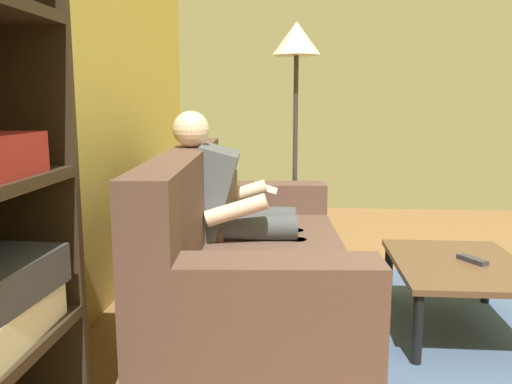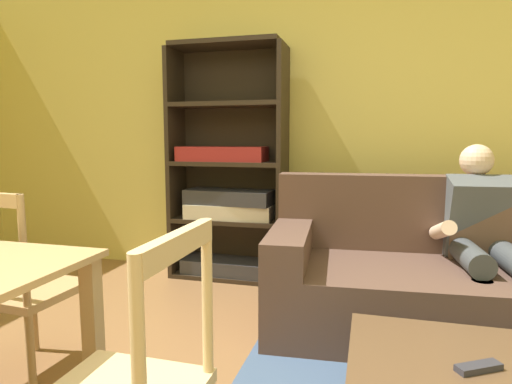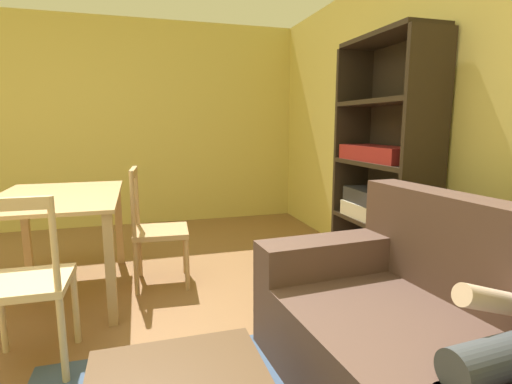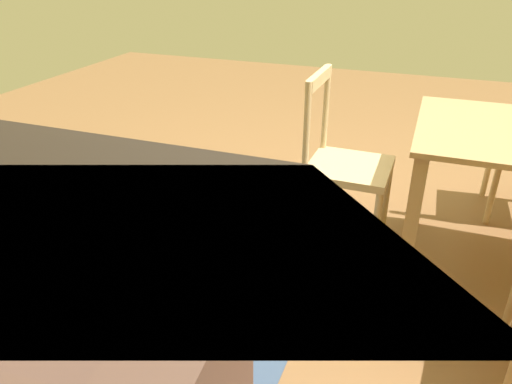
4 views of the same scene
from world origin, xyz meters
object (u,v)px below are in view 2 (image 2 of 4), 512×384
person_lounging (484,235)px  coffee_table (470,372)px  tv_remote (479,367)px  dining_chair_near_wall (24,290)px  bookshelf (228,182)px  couch (441,277)px

person_lounging → coffee_table: person_lounging is taller
tv_remote → dining_chair_near_wall: dining_chair_near_wall is taller
person_lounging → tv_remote: size_ratio=6.72×
person_lounging → dining_chair_near_wall: size_ratio=1.21×
tv_remote → bookshelf: (-1.54, 1.83, 0.43)m
couch → tv_remote: bearing=-92.7°
coffee_table → tv_remote: size_ratio=5.18×
coffee_table → bookshelf: bookshelf is taller
bookshelf → coffee_table: bearing=-49.1°
couch → coffee_table: size_ratio=2.44×
tv_remote → bookshelf: size_ratio=0.09×
person_lounging → tv_remote: 1.34m
tv_remote → bookshelf: bookshelf is taller
couch → bookshelf: 1.78m
person_lounging → bookshelf: size_ratio=0.59×
couch → tv_remote: (-0.06, -1.21, 0.06)m
tv_remote → bookshelf: 2.43m
couch → dining_chair_near_wall: size_ratio=2.27×
person_lounging → bookshelf: bookshelf is taller
tv_remote → dining_chair_near_wall: bearing=56.9°
couch → person_lounging: person_lounging is taller
person_lounging → tv_remote: bearing=-103.2°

